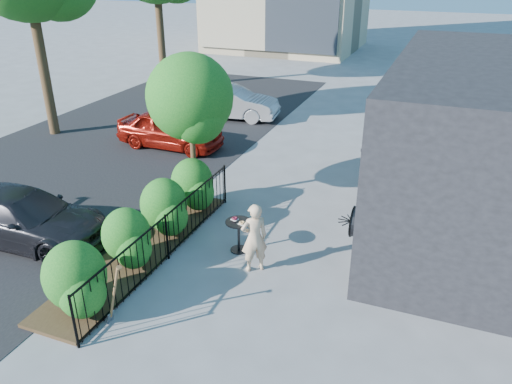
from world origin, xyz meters
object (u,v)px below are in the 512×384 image
at_px(car_silver, 229,102).
at_px(car_darkgrey, 23,217).
at_px(woman, 254,238).
at_px(car_red, 170,129).
at_px(patio_tree, 192,103).
at_px(shovel, 113,298).
at_px(cafe_table, 239,231).

bearing_deg(car_silver, car_darkgrey, 171.70).
distance_m(woman, car_red, 8.17).
xyz_separation_m(patio_tree, shovel, (0.98, -5.01, -2.18)).
height_order(car_red, car_darkgrey, car_red).
distance_m(car_silver, car_darkgrey, 10.79).
relative_size(cafe_table, woman, 0.51).
bearing_deg(cafe_table, car_darkgrey, -163.81).
bearing_deg(shovel, cafe_table, 71.18).
height_order(patio_tree, cafe_table, patio_tree).
bearing_deg(woman, shovel, 18.28).
distance_m(woman, car_darkgrey, 5.52).
height_order(cafe_table, car_darkgrey, car_darkgrey).
relative_size(woman, shovel, 1.17).
bearing_deg(car_red, car_silver, -5.48).
relative_size(woman, car_silver, 0.38).
distance_m(woman, shovel, 3.07).
bearing_deg(car_darkgrey, shovel, -117.28).
distance_m(patio_tree, car_red, 5.05).
xyz_separation_m(cafe_table, car_silver, (-4.48, 9.38, 0.15)).
height_order(patio_tree, car_silver, patio_tree).
distance_m(woman, car_silver, 11.19).
height_order(car_silver, car_darkgrey, car_silver).
bearing_deg(cafe_table, shovel, -108.82).
distance_m(patio_tree, car_silver, 8.17).
relative_size(patio_tree, cafe_table, 4.94).
xyz_separation_m(patio_tree, woman, (2.66, -2.45, -1.99)).
xyz_separation_m(car_silver, car_darkgrey, (-0.36, -10.79, -0.06)).
xyz_separation_m(patio_tree, cafe_table, (2.05, -1.87, -2.25)).
bearing_deg(car_darkgrey, car_silver, -4.57).
xyz_separation_m(cafe_table, car_darkgrey, (-4.84, -1.41, 0.10)).
bearing_deg(woman, car_red, -85.74).
bearing_deg(woman, car_silver, -101.39).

